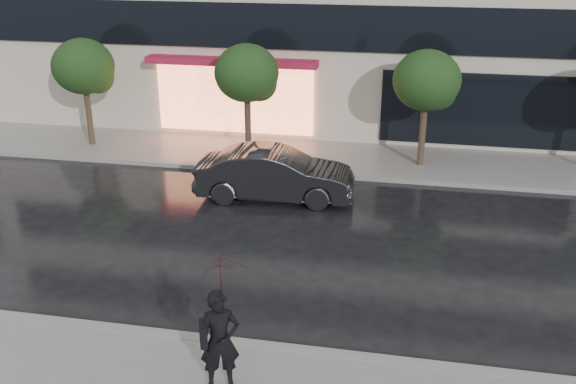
# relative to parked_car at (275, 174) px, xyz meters

# --- Properties ---
(ground) EXTENTS (120.00, 120.00, 0.00)m
(ground) POSITION_rel_parked_car_xyz_m (1.27, -6.43, -0.77)
(ground) COLOR black
(ground) RESTS_ON ground
(sidewalk_far) EXTENTS (60.00, 3.50, 0.12)m
(sidewalk_far) POSITION_rel_parked_car_xyz_m (1.27, 3.82, -0.71)
(sidewalk_far) COLOR slate
(sidewalk_far) RESTS_ON ground
(curb_near) EXTENTS (60.00, 0.25, 0.14)m
(curb_near) POSITION_rel_parked_car_xyz_m (1.27, -7.43, -0.70)
(curb_near) COLOR gray
(curb_near) RESTS_ON ground
(curb_far) EXTENTS (60.00, 0.25, 0.14)m
(curb_far) POSITION_rel_parked_car_xyz_m (1.27, 2.07, -0.70)
(curb_far) COLOR gray
(curb_far) RESTS_ON ground
(tree_far_west) EXTENTS (2.20, 2.20, 3.99)m
(tree_far_west) POSITION_rel_parked_car_xyz_m (-7.67, 3.60, 2.15)
(tree_far_west) COLOR #33261C
(tree_far_west) RESTS_ON ground
(tree_mid_west) EXTENTS (2.20, 2.20, 3.99)m
(tree_mid_west) POSITION_rel_parked_car_xyz_m (-1.67, 3.60, 2.15)
(tree_mid_west) COLOR #33261C
(tree_mid_west) RESTS_ON ground
(tree_mid_east) EXTENTS (2.20, 2.20, 3.99)m
(tree_mid_east) POSITION_rel_parked_car_xyz_m (4.33, 3.60, 2.15)
(tree_mid_east) COLOR #33261C
(tree_mid_east) RESTS_ON ground
(parked_car) EXTENTS (4.76, 1.87, 1.54)m
(parked_car) POSITION_rel_parked_car_xyz_m (0.00, 0.00, 0.00)
(parked_car) COLOR black
(parked_car) RESTS_ON ground
(pedestrian_with_umbrella) EXTENTS (1.22, 1.23, 2.54)m
(pedestrian_with_umbrella) POSITION_rel_parked_car_xyz_m (0.94, -8.71, 0.95)
(pedestrian_with_umbrella) COLOR black
(pedestrian_with_umbrella) RESTS_ON sidewalk_near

